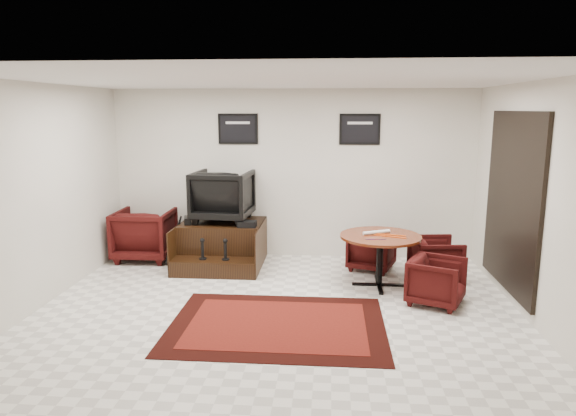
{
  "coord_description": "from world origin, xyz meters",
  "views": [
    {
      "loc": [
        0.62,
        -6.0,
        2.48
      ],
      "look_at": [
        0.06,
        0.9,
        1.14
      ],
      "focal_mm": 32.0,
      "sensor_mm": 36.0,
      "label": 1
    }
  ],
  "objects_px": {
    "shine_podium": "(222,245)",
    "table_chair_corner": "(437,279)",
    "table_chair_window": "(436,257)",
    "shine_chair": "(223,193)",
    "meeting_table": "(380,241)",
    "armchair_side": "(145,232)",
    "table_chair_back": "(372,248)"
  },
  "relations": [
    {
      "from": "shine_chair",
      "to": "table_chair_window",
      "type": "distance_m",
      "value": 3.44
    },
    {
      "from": "armchair_side",
      "to": "table_chair_corner",
      "type": "xyz_separation_m",
      "value": [
        4.44,
        -1.67,
        -0.13
      ]
    },
    {
      "from": "shine_podium",
      "to": "table_chair_back",
      "type": "bearing_deg",
      "value": -2.17
    },
    {
      "from": "table_chair_back",
      "to": "table_chair_window",
      "type": "relative_size",
      "value": 0.97
    },
    {
      "from": "table_chair_corner",
      "to": "table_chair_back",
      "type": "bearing_deg",
      "value": 51.27
    },
    {
      "from": "table_chair_window",
      "to": "meeting_table",
      "type": "bearing_deg",
      "value": 106.87
    },
    {
      "from": "armchair_side",
      "to": "table_chair_corner",
      "type": "bearing_deg",
      "value": 158.41
    },
    {
      "from": "table_chair_back",
      "to": "table_chair_corner",
      "type": "xyz_separation_m",
      "value": [
        0.71,
        -1.41,
        -0.0
      ]
    },
    {
      "from": "meeting_table",
      "to": "table_chair_corner",
      "type": "height_order",
      "value": "meeting_table"
    },
    {
      "from": "shine_podium",
      "to": "meeting_table",
      "type": "height_order",
      "value": "meeting_table"
    },
    {
      "from": "armchair_side",
      "to": "table_chair_corner",
      "type": "distance_m",
      "value": 4.75
    },
    {
      "from": "table_chair_window",
      "to": "shine_chair",
      "type": "bearing_deg",
      "value": 72.56
    },
    {
      "from": "shine_chair",
      "to": "table_chair_corner",
      "type": "xyz_separation_m",
      "value": [
        3.1,
        -1.64,
        -0.81
      ]
    },
    {
      "from": "shine_podium",
      "to": "shine_chair",
      "type": "xyz_separation_m",
      "value": [
        -0.0,
        0.14,
        0.83
      ]
    },
    {
      "from": "shine_chair",
      "to": "table_chair_window",
      "type": "height_order",
      "value": "shine_chair"
    },
    {
      "from": "meeting_table",
      "to": "table_chair_back",
      "type": "relative_size",
      "value": 1.7
    },
    {
      "from": "shine_podium",
      "to": "table_chair_corner",
      "type": "xyz_separation_m",
      "value": [
        3.1,
        -1.5,
        0.02
      ]
    },
    {
      "from": "table_chair_back",
      "to": "table_chair_corner",
      "type": "relative_size",
      "value": 1.0
    },
    {
      "from": "meeting_table",
      "to": "table_chair_back",
      "type": "bearing_deg",
      "value": 93.44
    },
    {
      "from": "shine_chair",
      "to": "table_chair_corner",
      "type": "bearing_deg",
      "value": 156.46
    },
    {
      "from": "shine_podium",
      "to": "shine_chair",
      "type": "relative_size",
      "value": 1.48
    },
    {
      "from": "shine_chair",
      "to": "table_chair_window",
      "type": "bearing_deg",
      "value": 173.32
    },
    {
      "from": "shine_podium",
      "to": "table_chair_corner",
      "type": "bearing_deg",
      "value": -25.79
    },
    {
      "from": "meeting_table",
      "to": "table_chair_window",
      "type": "bearing_deg",
      "value": 23.33
    },
    {
      "from": "armchair_side",
      "to": "meeting_table",
      "type": "bearing_deg",
      "value": 163.65
    },
    {
      "from": "armchair_side",
      "to": "table_chair_back",
      "type": "xyz_separation_m",
      "value": [
        3.73,
        -0.26,
        -0.13
      ]
    },
    {
      "from": "shine_chair",
      "to": "table_chair_back",
      "type": "relative_size",
      "value": 1.38
    },
    {
      "from": "meeting_table",
      "to": "table_chair_window",
      "type": "xyz_separation_m",
      "value": [
        0.85,
        0.37,
        -0.31
      ]
    },
    {
      "from": "table_chair_back",
      "to": "shine_chair",
      "type": "bearing_deg",
      "value": 14.04
    },
    {
      "from": "shine_podium",
      "to": "table_chair_back",
      "type": "distance_m",
      "value": 2.39
    },
    {
      "from": "meeting_table",
      "to": "table_chair_corner",
      "type": "bearing_deg",
      "value": -43.5
    },
    {
      "from": "table_chair_corner",
      "to": "table_chair_window",
      "type": "bearing_deg",
      "value": 13.89
    }
  ]
}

